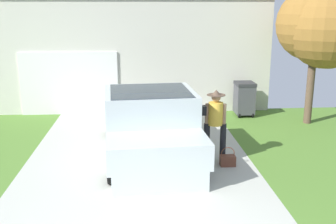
{
  "coord_description": "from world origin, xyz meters",
  "views": [
    {
      "loc": [
        0.04,
        -4.4,
        3.46
      ],
      "look_at": [
        0.68,
        4.39,
        1.15
      ],
      "focal_mm": 42.77,
      "sensor_mm": 36.0,
      "label": 1
    }
  ],
  "objects_px": {
    "handbag": "(228,160)",
    "wheeled_trash_bin": "(244,98)",
    "pickup_truck": "(150,127)",
    "person_with_hat": "(215,120)",
    "house_with_garage": "(123,37)",
    "front_yard_tree": "(321,26)"
  },
  "relations": [
    {
      "from": "handbag",
      "to": "wheeled_trash_bin",
      "type": "distance_m",
      "value": 4.5
    },
    {
      "from": "pickup_truck",
      "to": "person_with_hat",
      "type": "xyz_separation_m",
      "value": [
        1.48,
        -0.49,
        0.28
      ]
    },
    {
      "from": "handbag",
      "to": "house_with_garage",
      "type": "relative_size",
      "value": 0.04
    },
    {
      "from": "house_with_garage",
      "to": "front_yard_tree",
      "type": "xyz_separation_m",
      "value": [
        5.97,
        -5.0,
        0.62
      ]
    },
    {
      "from": "person_with_hat",
      "to": "handbag",
      "type": "xyz_separation_m",
      "value": [
        0.24,
        -0.31,
        -0.86
      ]
    },
    {
      "from": "house_with_garage",
      "to": "person_with_hat",
      "type": "bearing_deg",
      "value": -73.79
    },
    {
      "from": "wheeled_trash_bin",
      "to": "person_with_hat",
      "type": "bearing_deg",
      "value": -113.55
    },
    {
      "from": "pickup_truck",
      "to": "handbag",
      "type": "xyz_separation_m",
      "value": [
        1.72,
        -0.8,
        -0.58
      ]
    },
    {
      "from": "pickup_truck",
      "to": "handbag",
      "type": "height_order",
      "value": "pickup_truck"
    },
    {
      "from": "house_with_garage",
      "to": "front_yard_tree",
      "type": "bearing_deg",
      "value": -39.93
    },
    {
      "from": "front_yard_tree",
      "to": "handbag",
      "type": "bearing_deg",
      "value": -135.86
    },
    {
      "from": "front_yard_tree",
      "to": "house_with_garage",
      "type": "bearing_deg",
      "value": 140.07
    },
    {
      "from": "handbag",
      "to": "house_with_garage",
      "type": "bearing_deg",
      "value": 107.19
    },
    {
      "from": "pickup_truck",
      "to": "front_yard_tree",
      "type": "distance_m",
      "value": 6.12
    },
    {
      "from": "pickup_truck",
      "to": "wheeled_trash_bin",
      "type": "xyz_separation_m",
      "value": [
        3.18,
        3.43,
        -0.11
      ]
    },
    {
      "from": "pickup_truck",
      "to": "person_with_hat",
      "type": "distance_m",
      "value": 1.58
    },
    {
      "from": "front_yard_tree",
      "to": "wheeled_trash_bin",
      "type": "xyz_separation_m",
      "value": [
        -1.94,
        0.92,
        -2.32
      ]
    },
    {
      "from": "handbag",
      "to": "wheeled_trash_bin",
      "type": "bearing_deg",
      "value": 70.91
    },
    {
      "from": "house_with_garage",
      "to": "wheeled_trash_bin",
      "type": "xyz_separation_m",
      "value": [
        4.03,
        -4.08,
        -1.69
      ]
    },
    {
      "from": "house_with_garage",
      "to": "front_yard_tree",
      "type": "height_order",
      "value": "house_with_garage"
    },
    {
      "from": "person_with_hat",
      "to": "front_yard_tree",
      "type": "relative_size",
      "value": 0.41
    },
    {
      "from": "house_with_garage",
      "to": "pickup_truck",
      "type": "bearing_deg",
      "value": -83.56
    }
  ]
}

